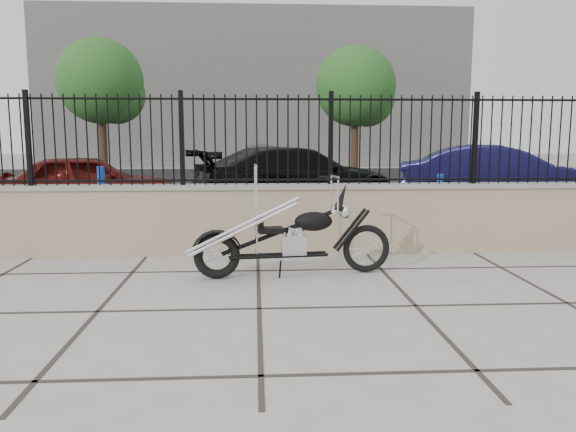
% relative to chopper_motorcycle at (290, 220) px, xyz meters
% --- Properties ---
extents(ground_plane, '(90.00, 90.00, 0.00)m').
position_rel_chopper_motorcycle_xyz_m(ground_plane, '(-0.36, -1.24, -0.66)').
color(ground_plane, '#99968E').
rests_on(ground_plane, ground).
extents(parking_lot, '(30.00, 30.00, 0.00)m').
position_rel_chopper_motorcycle_xyz_m(parking_lot, '(-0.36, 11.26, -0.66)').
color(parking_lot, black).
rests_on(parking_lot, ground).
extents(retaining_wall, '(14.00, 0.36, 0.96)m').
position_rel_chopper_motorcycle_xyz_m(retaining_wall, '(-0.36, 1.26, -0.18)').
color(retaining_wall, gray).
rests_on(retaining_wall, ground_plane).
extents(iron_fence, '(14.00, 0.08, 1.20)m').
position_rel_chopper_motorcycle_xyz_m(iron_fence, '(-0.36, 1.26, 0.90)').
color(iron_fence, black).
rests_on(iron_fence, retaining_wall).
extents(background_building, '(22.00, 6.00, 8.00)m').
position_rel_chopper_motorcycle_xyz_m(background_building, '(-0.36, 25.26, 3.34)').
color(background_building, beige).
rests_on(background_building, ground_plane).
extents(chopper_motorcycle, '(2.23, 0.62, 1.32)m').
position_rel_chopper_motorcycle_xyz_m(chopper_motorcycle, '(0.00, 0.00, 0.00)').
color(chopper_motorcycle, black).
rests_on(chopper_motorcycle, ground_plane).
extents(car_red, '(3.90, 2.37, 1.24)m').
position_rel_chopper_motorcycle_xyz_m(car_red, '(-3.95, 5.79, -0.04)').
color(car_red, '#4C0D0A').
rests_on(car_red, parking_lot).
extents(car_black, '(5.09, 3.55, 1.37)m').
position_rel_chopper_motorcycle_xyz_m(car_black, '(0.55, 6.29, 0.02)').
color(car_black, black).
rests_on(car_black, parking_lot).
extents(car_blue, '(4.53, 2.47, 1.42)m').
position_rel_chopper_motorcycle_xyz_m(car_blue, '(4.92, 5.52, 0.05)').
color(car_blue, '#110F3A').
rests_on(car_blue, parking_lot).
extents(bollard_a, '(0.16, 0.16, 1.08)m').
position_rel_chopper_motorcycle_xyz_m(bollard_a, '(-3.11, 3.71, -0.12)').
color(bollard_a, blue).
rests_on(bollard_a, ground_plane).
extents(bollard_b, '(0.12, 0.12, 0.96)m').
position_rel_chopper_motorcycle_xyz_m(bollard_b, '(2.79, 3.10, -0.18)').
color(bollard_b, '#0B3FAC').
rests_on(bollard_b, ground_plane).
extents(tree_left, '(3.21, 3.21, 5.41)m').
position_rel_chopper_motorcycle_xyz_m(tree_left, '(-6.20, 15.67, 3.13)').
color(tree_left, '#382619').
rests_on(tree_left, ground_plane).
extents(tree_right, '(3.04, 3.04, 5.14)m').
position_rel_chopper_motorcycle_xyz_m(tree_right, '(3.45, 15.23, 2.94)').
color(tree_right, '#382619').
rests_on(tree_right, ground_plane).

